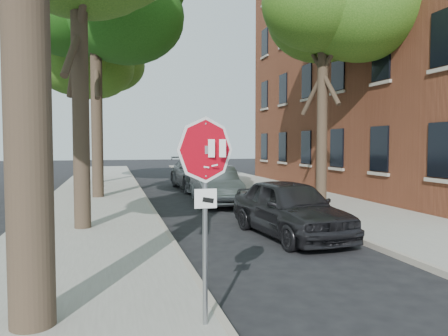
{
  "coord_description": "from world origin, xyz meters",
  "views": [
    {
      "loc": [
        -1.81,
        -5.27,
        2.4
      ],
      "look_at": [
        -0.27,
        0.72,
        2.05
      ],
      "focal_mm": 35.0,
      "sensor_mm": 36.0,
      "label": 1
    }
  ],
  "objects_px": {
    "car_b": "(215,185)",
    "car_c": "(199,173)",
    "tree_right": "(322,16)",
    "car_a": "(290,208)",
    "tree_mid_b": "(95,10)",
    "apartment_building": "(429,40)",
    "tree_far": "(94,59)",
    "stop_sign": "(205,180)"
  },
  "relations": [
    {
      "from": "car_b",
      "to": "car_c",
      "type": "relative_size",
      "value": 0.77
    },
    {
      "from": "tree_right",
      "to": "car_a",
      "type": "xyz_separation_m",
      "value": [
        -3.38,
        -5.03,
        -6.47
      ]
    },
    {
      "from": "tree_right",
      "to": "car_c",
      "type": "relative_size",
      "value": 1.59
    },
    {
      "from": "tree_mid_b",
      "to": "car_a",
      "type": "distance_m",
      "value": 12.63
    },
    {
      "from": "apartment_building",
      "to": "tree_right",
      "type": "relative_size",
      "value": 2.17
    },
    {
      "from": "tree_mid_b",
      "to": "car_a",
      "type": "height_order",
      "value": "tree_mid_b"
    },
    {
      "from": "tree_far",
      "to": "car_b",
      "type": "relative_size",
      "value": 2.07
    },
    {
      "from": "tree_far",
      "to": "tree_right",
      "type": "distance_m",
      "value": 14.02
    },
    {
      "from": "apartment_building",
      "to": "stop_sign",
      "type": "height_order",
      "value": "apartment_building"
    },
    {
      "from": "apartment_building",
      "to": "car_c",
      "type": "bearing_deg",
      "value": 165.26
    },
    {
      "from": "car_b",
      "to": "car_a",
      "type": "bearing_deg",
      "value": -82.11
    },
    {
      "from": "apartment_building",
      "to": "tree_far",
      "type": "relative_size",
      "value": 2.17
    },
    {
      "from": "tree_mid_b",
      "to": "tree_right",
      "type": "distance_m",
      "value": 9.34
    },
    {
      "from": "stop_sign",
      "to": "tree_far",
      "type": "distance_m",
      "value": 21.88
    },
    {
      "from": "car_a",
      "to": "car_c",
      "type": "relative_size",
      "value": 0.74
    },
    {
      "from": "tree_right",
      "to": "car_b",
      "type": "xyz_separation_m",
      "value": [
        -3.82,
        1.41,
        -6.47
      ]
    },
    {
      "from": "car_a",
      "to": "stop_sign",
      "type": "bearing_deg",
      "value": -128.37
    },
    {
      "from": "tree_far",
      "to": "car_b",
      "type": "distance_m",
      "value": 12.56
    },
    {
      "from": "car_a",
      "to": "car_b",
      "type": "bearing_deg",
      "value": 88.44
    },
    {
      "from": "car_b",
      "to": "tree_far",
      "type": "bearing_deg",
      "value": 120.89
    },
    {
      "from": "tree_mid_b",
      "to": "car_a",
      "type": "bearing_deg",
      "value": -60.93
    },
    {
      "from": "car_b",
      "to": "stop_sign",
      "type": "bearing_deg",
      "value": -99.96
    },
    {
      "from": "apartment_building",
      "to": "tree_right",
      "type": "xyz_separation_m",
      "value": [
        -8.02,
        -3.89,
        -0.44
      ]
    },
    {
      "from": "car_c",
      "to": "stop_sign",
      "type": "bearing_deg",
      "value": -102.73
    },
    {
      "from": "car_c",
      "to": "tree_right",
      "type": "bearing_deg",
      "value": -65.63
    },
    {
      "from": "apartment_building",
      "to": "tree_right",
      "type": "bearing_deg",
      "value": -154.13
    },
    {
      "from": "car_a",
      "to": "tree_mid_b",
      "type": "bearing_deg",
      "value": 113.56
    },
    {
      "from": "stop_sign",
      "to": "tree_mid_b",
      "type": "relative_size",
      "value": 0.25
    },
    {
      "from": "apartment_building",
      "to": "car_c",
      "type": "relative_size",
      "value": 3.45
    },
    {
      "from": "tree_mid_b",
      "to": "stop_sign",
      "type": "bearing_deg",
      "value": -83.05
    },
    {
      "from": "stop_sign",
      "to": "car_c",
      "type": "height_order",
      "value": "stop_sign"
    },
    {
      "from": "car_a",
      "to": "apartment_building",
      "type": "bearing_deg",
      "value": 32.52
    },
    {
      "from": "stop_sign",
      "to": "car_b",
      "type": "height_order",
      "value": "stop_sign"
    },
    {
      "from": "apartment_building",
      "to": "car_c",
      "type": "xyz_separation_m",
      "value": [
        -11.4,
        3.0,
        -6.8
      ]
    },
    {
      "from": "apartment_building",
      "to": "car_b",
      "type": "xyz_separation_m",
      "value": [
        -11.84,
        -2.48,
        -6.91
      ]
    },
    {
      "from": "tree_mid_b",
      "to": "car_a",
      "type": "relative_size",
      "value": 2.38
    },
    {
      "from": "tree_far",
      "to": "car_b",
      "type": "xyz_separation_m",
      "value": [
        4.88,
        -9.59,
        -6.47
      ]
    },
    {
      "from": "apartment_building",
      "to": "car_a",
      "type": "xyz_separation_m",
      "value": [
        -11.4,
        -8.92,
        -6.91
      ]
    },
    {
      "from": "car_c",
      "to": "car_a",
      "type": "bearing_deg",
      "value": -91.76
    },
    {
      "from": "tree_far",
      "to": "car_c",
      "type": "height_order",
      "value": "tree_far"
    },
    {
      "from": "stop_sign",
      "to": "car_a",
      "type": "distance_m",
      "value": 6.2
    },
    {
      "from": "apartment_building",
      "to": "car_c",
      "type": "height_order",
      "value": "apartment_building"
    }
  ]
}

